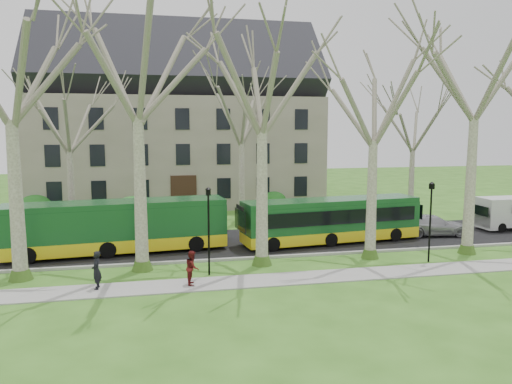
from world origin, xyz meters
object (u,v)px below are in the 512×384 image
(pedestrian_a, at_px, (96,270))
(sedan, at_px, (433,225))
(bus_follow, at_px, (331,220))
(bus_lead, at_px, (118,226))
(pedestrian_b, at_px, (192,267))

(pedestrian_a, bearing_deg, sedan, 108.74)
(bus_follow, distance_m, pedestrian_a, 15.10)
(bus_lead, relative_size, pedestrian_b, 7.84)
(sedan, xyz_separation_m, pedestrian_a, (-21.00, -7.08, 0.17))
(pedestrian_b, bearing_deg, pedestrian_a, 93.83)
(bus_follow, bearing_deg, pedestrian_b, -150.41)
(bus_follow, height_order, sedan, bus_follow)
(pedestrian_b, bearing_deg, bus_follow, -46.92)
(bus_lead, distance_m, sedan, 20.48)
(pedestrian_b, bearing_deg, sedan, -59.52)
(bus_lead, distance_m, bus_follow, 13.03)
(pedestrian_a, bearing_deg, bus_lead, 175.44)
(bus_lead, bearing_deg, pedestrian_b, -67.15)
(pedestrian_a, bearing_deg, bus_follow, 115.97)
(sedan, distance_m, pedestrian_b, 18.26)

